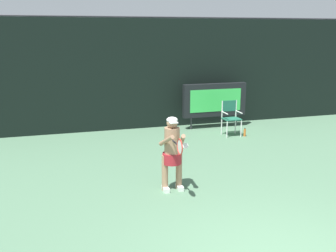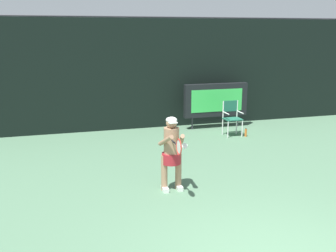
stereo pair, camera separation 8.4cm
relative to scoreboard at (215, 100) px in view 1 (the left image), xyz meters
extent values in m
cube|color=black|center=(-2.25, 0.66, 0.85)|extent=(18.00, 0.12, 3.60)
cylinder|color=#38383D|center=(-2.25, 0.66, 2.68)|extent=(18.00, 0.05, 0.05)
cube|color=black|center=(0.00, 0.00, 0.00)|extent=(2.20, 0.20, 1.10)
cube|color=#3BCA54|center=(0.00, -0.10, 0.00)|extent=(1.80, 0.01, 0.75)
cylinder|color=#2D2D33|center=(-0.83, 0.00, -0.75)|extent=(0.05, 0.05, 0.40)
cylinder|color=#2D2D33|center=(0.83, 0.00, -0.75)|extent=(0.05, 0.05, 0.40)
cylinder|color=white|center=(-0.14, -1.33, -0.69)|extent=(0.04, 0.04, 0.52)
cylinder|color=white|center=(0.34, -1.33, -0.69)|extent=(0.04, 0.04, 0.52)
cylinder|color=white|center=(-0.14, -0.92, -0.69)|extent=(0.04, 0.04, 0.52)
cylinder|color=white|center=(0.34, -0.92, -0.69)|extent=(0.04, 0.04, 0.52)
cube|color=#1F5F49|center=(0.10, -1.13, -0.41)|extent=(0.52, 0.44, 0.03)
cylinder|color=white|center=(-0.14, -0.92, -0.15)|extent=(0.04, 0.04, 0.56)
cylinder|color=white|center=(0.34, -0.92, -0.15)|extent=(0.04, 0.04, 0.56)
cube|color=#1F5F49|center=(0.10, -0.92, -0.04)|extent=(0.48, 0.02, 0.34)
cylinder|color=white|center=(-0.14, -1.13, -0.21)|extent=(0.04, 0.44, 0.04)
cylinder|color=white|center=(0.34, -1.13, -0.21)|extent=(0.04, 0.44, 0.04)
cylinder|color=orange|center=(0.47, -1.33, -0.83)|extent=(0.07, 0.07, 0.24)
cylinder|color=black|center=(0.47, -1.33, -0.69)|extent=(0.03, 0.03, 0.03)
cube|color=white|center=(-3.08, -4.74, -0.90)|extent=(0.11, 0.26, 0.09)
cube|color=white|center=(-2.78, -4.74, -0.90)|extent=(0.11, 0.26, 0.09)
cylinder|color=#A37A5B|center=(-3.08, -4.69, -0.57)|extent=(0.13, 0.13, 0.75)
cylinder|color=#A37A5B|center=(-2.78, -4.69, -0.57)|extent=(0.13, 0.13, 0.75)
cylinder|color=maroon|center=(-2.93, -4.69, -0.27)|extent=(0.39, 0.39, 0.22)
cylinder|color=#A37A5B|center=(-2.93, -4.69, 0.09)|extent=(0.31, 0.31, 0.56)
sphere|color=#A37A5B|center=(-2.93, -4.69, 0.47)|extent=(0.22, 0.22, 0.22)
ellipsoid|color=white|center=(-2.93, -4.69, 0.53)|extent=(0.22, 0.22, 0.12)
cube|color=white|center=(-2.93, -4.79, 0.49)|extent=(0.17, 0.12, 0.02)
cylinder|color=#A37A5B|center=(-3.09, -4.86, 0.16)|extent=(0.20, 0.50, 0.33)
cylinder|color=#A37A5B|center=(-2.76, -4.86, 0.16)|extent=(0.20, 0.50, 0.33)
cylinder|color=white|center=(-2.74, -4.97, 0.06)|extent=(0.13, 0.12, 0.12)
cylinder|color=black|center=(-2.96, -4.99, 0.15)|extent=(0.03, 0.28, 0.03)
torus|color=red|center=(-2.96, -5.30, 0.15)|extent=(0.02, 0.31, 0.31)
ellipsoid|color=silver|center=(-2.96, -5.30, 0.15)|extent=(0.01, 0.26, 0.26)
camera|label=1|loc=(-5.12, -11.85, 2.23)|focal=41.50mm
camera|label=2|loc=(-5.04, -11.87, 2.23)|focal=41.50mm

